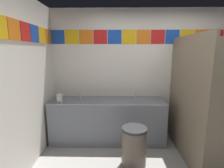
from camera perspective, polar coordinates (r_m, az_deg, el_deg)
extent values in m
cube|color=silver|center=(3.66, 11.85, 3.09)|extent=(3.92, 0.08, 2.56)
cube|color=#1947B7|center=(3.71, -17.29, 14.40)|extent=(0.27, 0.01, 0.27)
cube|color=yellow|center=(3.63, -12.96, 14.69)|extent=(0.27, 0.01, 0.27)
cube|color=orange|center=(3.58, -8.46, 14.91)|extent=(0.27, 0.01, 0.27)
cube|color=red|center=(3.54, -3.83, 15.04)|extent=(0.27, 0.01, 0.27)
cube|color=#1947B7|center=(3.53, 0.86, 15.08)|extent=(0.27, 0.01, 0.27)
cube|color=yellow|center=(3.54, 5.55, 15.02)|extent=(0.27, 0.01, 0.27)
cube|color=orange|center=(3.57, 10.19, 14.87)|extent=(0.27, 0.01, 0.27)
cube|color=red|center=(3.62, 14.71, 14.63)|extent=(0.27, 0.01, 0.27)
cube|color=#1947B7|center=(3.70, 19.06, 14.32)|extent=(0.27, 0.01, 0.27)
cube|color=yellow|center=(3.79, 23.21, 13.94)|extent=(0.27, 0.01, 0.27)
cube|color=orange|center=(3.90, 27.13, 13.52)|extent=(0.27, 0.01, 0.27)
cube|color=red|center=(4.03, 30.81, 13.07)|extent=(0.27, 0.01, 0.27)
cube|color=silver|center=(2.43, -31.88, -2.24)|extent=(0.08, 3.10, 2.56)
cube|color=yellow|center=(2.37, -32.76, 15.49)|extent=(0.01, 0.27, 0.27)
cube|color=orange|center=(2.61, -29.24, 15.24)|extent=(0.01, 0.27, 0.27)
cube|color=red|center=(2.85, -26.32, 14.99)|extent=(0.01, 0.27, 0.27)
cube|color=#1947B7|center=(3.11, -23.88, 14.76)|extent=(0.01, 0.27, 0.27)
cube|color=yellow|center=(3.37, -21.81, 14.53)|extent=(0.01, 0.27, 0.27)
cube|color=orange|center=(3.63, -20.05, 14.33)|extent=(0.01, 0.27, 0.27)
cube|color=slate|center=(3.50, -1.41, -11.79)|extent=(2.16, 0.60, 0.83)
cube|color=slate|center=(3.65, -1.24, -4.63)|extent=(2.16, 0.03, 0.08)
cylinder|color=silver|center=(3.42, -10.59, -6.16)|extent=(0.34, 0.34, 0.10)
cylinder|color=silver|center=(3.37, 7.80, -6.32)|extent=(0.34, 0.34, 0.10)
cylinder|color=silver|center=(3.53, -10.18, -4.25)|extent=(0.04, 0.04, 0.05)
cylinder|color=silver|center=(3.46, -10.38, -3.35)|extent=(0.02, 0.06, 0.09)
cylinder|color=silver|center=(3.48, 7.58, -4.38)|extent=(0.04, 0.04, 0.05)
cylinder|color=silver|center=(3.42, 7.70, -3.47)|extent=(0.02, 0.06, 0.09)
cube|color=#B7BABF|center=(3.32, -16.63, -4.50)|extent=(0.09, 0.07, 0.16)
cylinder|color=black|center=(3.30, -16.81, -5.71)|extent=(0.02, 0.02, 0.03)
cube|color=#726651|center=(3.10, 22.75, -4.26)|extent=(0.04, 1.50, 2.00)
cylinder|color=silver|center=(2.45, 29.56, -6.32)|extent=(0.02, 0.02, 0.10)
cylinder|color=white|center=(3.81, 29.36, -14.84)|extent=(0.38, 0.38, 0.40)
torus|color=white|center=(3.73, 29.67, -11.83)|extent=(0.39, 0.39, 0.05)
cube|color=white|center=(3.85, 28.41, -8.56)|extent=(0.34, 0.17, 0.34)
cylinder|color=brown|center=(2.90, 7.17, -19.80)|extent=(0.38, 0.38, 0.57)
cylinder|color=#262628|center=(2.76, 7.33, -14.32)|extent=(0.39, 0.39, 0.04)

